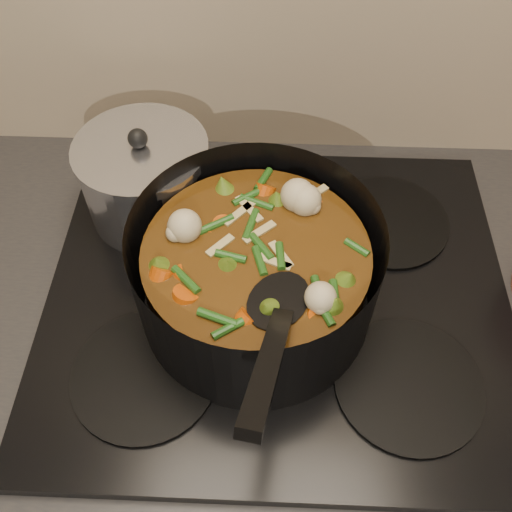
{
  "coord_description": "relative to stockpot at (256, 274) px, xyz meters",
  "views": [
    {
      "loc": [
        -0.01,
        1.5,
        1.57
      ],
      "look_at": [
        -0.03,
        1.91,
        1.03
      ],
      "focal_mm": 40.0,
      "sensor_mm": 36.0,
      "label": 1
    }
  ],
  "objects": [
    {
      "name": "stockpot",
      "position": [
        0.0,
        0.0,
        0.0
      ],
      "size": [
        0.38,
        0.45,
        0.22
      ],
      "rotation": [
        0.0,
        0.0,
        -0.36
      ],
      "color": "black",
      "rests_on": "stovetop"
    },
    {
      "name": "saucepan",
      "position": [
        -0.16,
        0.16,
        -0.01
      ],
      "size": [
        0.19,
        0.19,
        0.15
      ],
      "rotation": [
        0.0,
        0.0,
        0.05
      ],
      "color": "silver",
      "rests_on": "stovetop"
    },
    {
      "name": "counter",
      "position": [
        0.03,
        0.02,
        -0.54
      ],
      "size": [
        2.64,
        0.64,
        0.91
      ],
      "color": "brown",
      "rests_on": "ground"
    },
    {
      "name": "stovetop",
      "position": [
        0.03,
        0.02,
        -0.08
      ],
      "size": [
        0.62,
        0.54,
        0.03
      ],
      "color": "black",
      "rests_on": "counter"
    }
  ]
}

